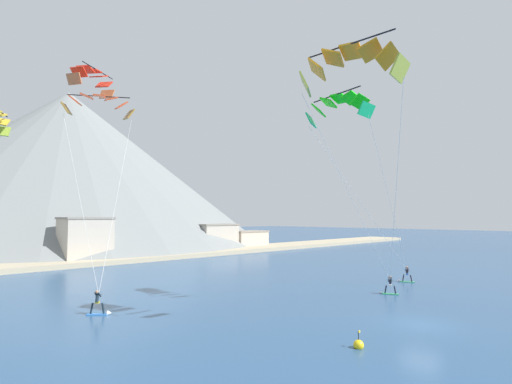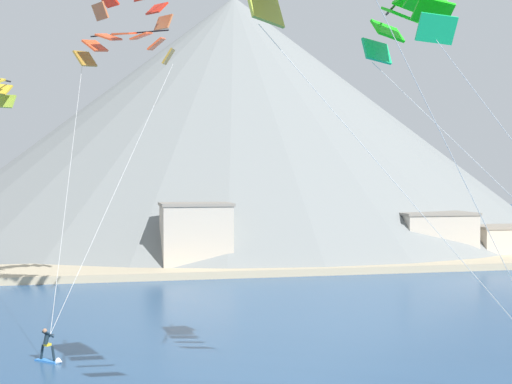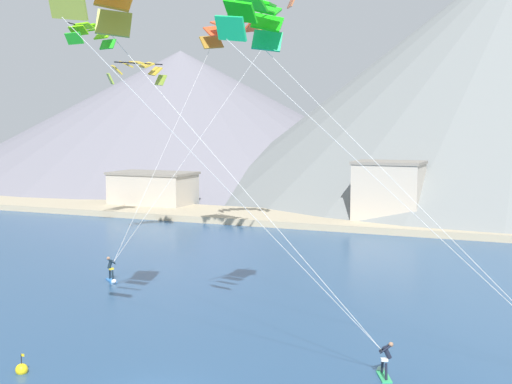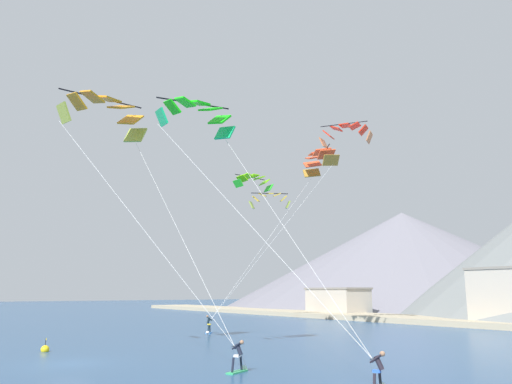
# 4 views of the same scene
# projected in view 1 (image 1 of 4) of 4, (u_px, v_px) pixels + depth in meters

# --- Properties ---
(ground_plane) EXTENTS (400.00, 400.00, 0.00)m
(ground_plane) POSITION_uv_depth(u_px,v_px,m) (419.00, 324.00, 25.74)
(ground_plane) COLOR navy
(kitesurfer_near_lead) EXTENTS (1.57, 1.45, 1.82)m
(kitesurfer_near_lead) POSITION_uv_depth(u_px,v_px,m) (100.00, 307.00, 28.32)
(kitesurfer_near_lead) COLOR #337FDB
(kitesurfer_near_lead) RESTS_ON ground
(kitesurfer_near_trail) EXTENTS (1.10, 1.75, 1.68)m
(kitesurfer_near_trail) POSITION_uv_depth(u_px,v_px,m) (388.00, 289.00, 35.93)
(kitesurfer_near_trail) COLOR #33B266
(kitesurfer_near_trail) RESTS_ON ground
(kitesurfer_mid_center) EXTENTS (1.08, 1.75, 1.71)m
(kitesurfer_mid_center) POSITION_uv_depth(u_px,v_px,m) (405.00, 277.00, 42.59)
(kitesurfer_mid_center) COLOR #33B266
(kitesurfer_mid_center) RESTS_ON ground
(parafoil_kite_near_lead) EXTENTS (7.65, 13.42, 18.11)m
(parafoil_kite_near_lead) POSITION_uv_depth(u_px,v_px,m) (99.00, 104.00, 40.45)
(parafoil_kite_near_lead) COLOR #A57A29
(parafoil_kite_near_trail) EXTENTS (13.83, 7.06, 16.74)m
(parafoil_kite_near_trail) POSITION_uv_depth(u_px,v_px,m) (351.00, 64.00, 25.84)
(parafoil_kite_near_trail) COLOR #A3B33C
(parafoil_kite_mid_center) EXTENTS (15.13, 6.03, 15.69)m
(parafoil_kite_mid_center) POSITION_uv_depth(u_px,v_px,m) (339.00, 108.00, 32.87)
(parafoil_kite_mid_center) COLOR #15CB6F
(parafoil_kite_distant_high_outer) EXTENTS (6.00, 4.45, 2.46)m
(parafoil_kite_distant_high_outer) POSITION_uv_depth(u_px,v_px,m) (92.00, 78.00, 43.80)
(parafoil_kite_distant_high_outer) COLOR #BB683C
(race_marker_buoy) EXTENTS (0.56, 0.56, 1.02)m
(race_marker_buoy) POSITION_uv_depth(u_px,v_px,m) (359.00, 345.00, 21.11)
(race_marker_buoy) COLOR yellow
(race_marker_buoy) RESTS_ON ground
(shoreline_strip) EXTENTS (180.00, 10.00, 0.70)m
(shoreline_strip) POSITION_uv_depth(u_px,v_px,m) (99.00, 260.00, 60.91)
(shoreline_strip) COLOR tan
(shoreline_strip) RESTS_ON ground
(shore_building_harbour_front) EXTENTS (7.18, 5.31, 6.90)m
(shore_building_harbour_front) POSITION_uv_depth(u_px,v_px,m) (85.00, 240.00, 60.68)
(shore_building_harbour_front) COLOR #B7AD9E
(shore_building_harbour_front) RESTS_ON ground
(shore_building_promenade_mid) EXTENTS (8.69, 5.34, 3.88)m
(shore_building_promenade_mid) POSITION_uv_depth(u_px,v_px,m) (247.00, 239.00, 88.66)
(shore_building_promenade_mid) COLOR beige
(shore_building_promenade_mid) RESTS_ON ground
(shore_building_quay_east) EXTENTS (8.74, 5.83, 5.52)m
(shore_building_quay_east) POSITION_uv_depth(u_px,v_px,m) (215.00, 237.00, 82.10)
(shore_building_quay_east) COLOR #B7AD9E
(shore_building_quay_east) RESTS_ON ground
(mountain_peak_west_ridge) EXTENTS (100.00, 100.00, 38.98)m
(mountain_peak_west_ridge) POSITION_uv_depth(u_px,v_px,m) (67.00, 168.00, 101.50)
(mountain_peak_west_ridge) COLOR slate
(mountain_peak_west_ridge) RESTS_ON ground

